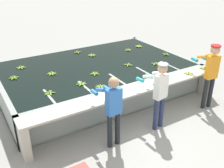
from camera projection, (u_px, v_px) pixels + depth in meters
ground_plane at (138, 124)px, 6.50m from camera, size 80.00×80.00×0.00m
wash_tank at (95, 77)px, 8.01m from camera, size 5.54×3.54×0.84m
work_ledge at (133, 98)px, 6.40m from camera, size 5.54×0.45×0.84m
worker_0 at (113, 106)px, 5.37m from camera, size 0.42×0.72×1.63m
worker_1 at (159, 90)px, 5.95m from camera, size 0.47×0.74×1.65m
worker_2 at (211, 70)px, 6.78m from camera, size 0.46×0.74×1.77m
banana_bunch_floating_0 at (52, 74)px, 7.15m from camera, size 0.28×0.28×0.08m
banana_bunch_floating_1 at (78, 52)px, 8.78m from camera, size 0.28×0.28×0.08m
banana_bunch_floating_2 at (155, 64)px, 7.81m from camera, size 0.27×0.27×0.08m
banana_bunch_floating_3 at (50, 93)px, 6.13m from camera, size 0.28×0.27×0.08m
banana_bunch_floating_4 at (128, 65)px, 7.74m from camera, size 0.23×0.23×0.08m
banana_bunch_floating_5 at (92, 55)px, 8.51m from camera, size 0.28×0.28×0.08m
banana_bunch_floating_6 at (128, 50)px, 9.00m from camera, size 0.28×0.28×0.08m
banana_bunch_floating_7 at (166, 54)px, 8.59m from camera, size 0.28×0.28×0.08m
banana_bunch_floating_8 at (100, 87)px, 6.43m from camera, size 0.28×0.28×0.08m
banana_bunch_floating_9 at (139, 46)px, 9.38m from camera, size 0.28×0.28×0.08m
banana_bunch_floating_10 at (95, 74)px, 7.15m from camera, size 0.28×0.27×0.08m
banana_bunch_floating_11 at (14, 78)px, 6.91m from camera, size 0.28×0.27×0.08m
banana_bunch_floating_12 at (21, 68)px, 7.55m from camera, size 0.27×0.28×0.08m
banana_bunch_floating_13 at (81, 84)px, 6.58m from camera, size 0.28×0.28×0.08m
banana_bunch_ledge_0 at (204, 68)px, 7.49m from camera, size 0.28×0.28×0.08m
banana_bunch_ledge_1 at (188, 73)px, 7.16m from camera, size 0.27×0.28×0.08m
knife_0 at (155, 83)px, 6.63m from camera, size 0.32×0.20×0.02m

